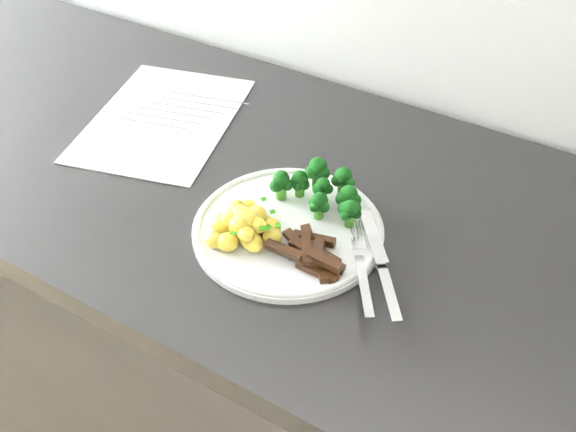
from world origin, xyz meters
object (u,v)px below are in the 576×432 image
(plate, at_px, (288,228))
(knife, at_px, (384,275))
(fork, at_px, (362,271))
(recipe_paper, at_px, (163,119))
(potatoes, at_px, (244,226))
(broccoli, at_px, (323,188))
(beef_strips, at_px, (312,253))
(counter, at_px, (292,386))

(plate, distance_m, knife, 0.15)
(fork, distance_m, knife, 0.03)
(recipe_paper, bearing_deg, potatoes, -31.50)
(plate, bearing_deg, broccoli, 74.74)
(beef_strips, bearing_deg, knife, 12.47)
(broccoli, xyz_separation_m, fork, (0.11, -0.09, -0.02))
(counter, height_order, broccoli, broccoli)
(plate, bearing_deg, knife, -5.17)
(counter, bearing_deg, recipe_paper, 167.69)
(plate, relative_size, beef_strips, 2.46)
(recipe_paper, height_order, fork, fork)
(counter, height_order, potatoes, potatoes)
(plate, height_order, knife, knife)
(fork, bearing_deg, plate, 167.15)
(broccoli, bearing_deg, plate, -105.26)
(fork, bearing_deg, beef_strips, -175.45)
(plate, xyz_separation_m, potatoes, (-0.04, -0.04, 0.02))
(potatoes, relative_size, beef_strips, 0.96)
(broccoli, distance_m, fork, 0.15)
(plate, bearing_deg, fork, -12.85)
(fork, xyz_separation_m, knife, (0.02, 0.02, -0.01))
(potatoes, bearing_deg, knife, 8.77)
(counter, height_order, beef_strips, beef_strips)
(broccoli, relative_size, potatoes, 1.40)
(broccoli, xyz_separation_m, knife, (0.13, -0.08, -0.03))
(counter, relative_size, potatoes, 24.60)
(recipe_paper, bearing_deg, beef_strips, -23.27)
(beef_strips, xyz_separation_m, fork, (0.07, 0.01, -0.00))
(broccoli, bearing_deg, recipe_paper, 169.29)
(potatoes, distance_m, beef_strips, 0.10)
(counter, relative_size, beef_strips, 23.59)
(plate, xyz_separation_m, knife, (0.15, -0.01, 0.00))
(counter, relative_size, recipe_paper, 6.83)
(counter, distance_m, knife, 0.52)
(counter, xyz_separation_m, plate, (0.03, -0.07, 0.48))
(counter, bearing_deg, plate, -64.29)
(beef_strips, bearing_deg, recipe_paper, 156.73)
(knife, bearing_deg, plate, 174.83)
(potatoes, bearing_deg, recipe_paper, 148.50)
(recipe_paper, bearing_deg, broccoli, -10.71)
(fork, height_order, knife, fork)
(beef_strips, height_order, fork, beef_strips)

